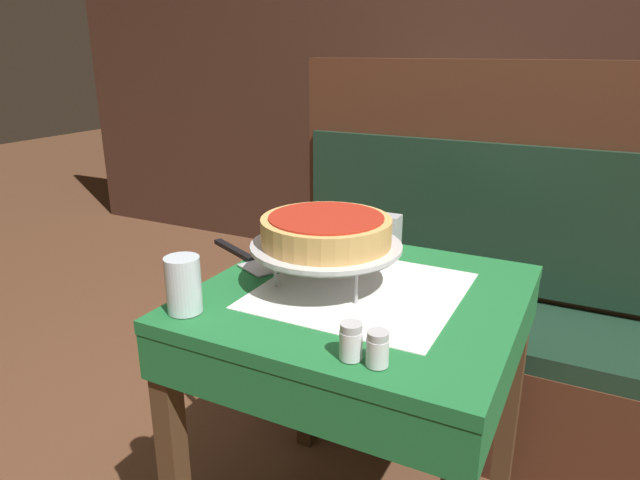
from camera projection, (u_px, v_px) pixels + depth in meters
name	position (u px, v px, depth m)	size (l,w,h in m)	color
dining_table_front	(360.00, 329.00, 1.31)	(0.69, 0.69, 0.74)	#1E6B33
dining_table_rear	(443.00, 182.00, 2.79)	(0.70, 0.70, 0.74)	beige
booth_bench	(473.00, 330.00, 1.92)	(1.37, 0.45, 1.22)	#4C2819
back_wall_panel	(524.00, 59.00, 2.86)	(6.00, 0.04, 2.40)	#3D2319
pizza_pan_stand	(326.00, 248.00, 1.27)	(0.34, 0.34, 0.10)	#ADADB2
deep_dish_pizza	(326.00, 230.00, 1.26)	(0.29, 0.29, 0.06)	tan
pizza_server	(246.00, 257.00, 1.47)	(0.28, 0.17, 0.01)	#BCBCC1
water_glass_near	(183.00, 285.00, 1.16)	(0.07, 0.07, 0.12)	silver
salt_shaker	(351.00, 341.00, 0.99)	(0.04, 0.04, 0.07)	silver
pepper_shaker	(378.00, 349.00, 0.97)	(0.04, 0.04, 0.06)	silver
napkin_holder	(382.00, 230.00, 1.55)	(0.10, 0.05, 0.09)	#B2B2B7
condiment_caddy	(458.00, 148.00, 2.80)	(0.14, 0.14, 0.15)	black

